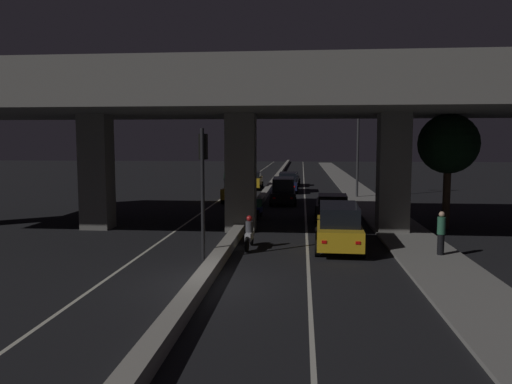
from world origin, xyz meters
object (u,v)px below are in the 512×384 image
object	(u,v)px
car_dark_green_third_oncoming	(233,173)
pedestrian_on_sidewalk	(441,233)
car_dark_blue_fourth	(288,182)
car_taxi_yellow_lead_oncoming	(239,190)
car_black_third	(283,190)
car_black_second	(332,207)
street_lamp	(354,134)
motorcycle_white_filtering_near	(249,235)
traffic_light_left_of_median	(203,171)
car_taxi_yellow_lead	(339,226)
motorcycle_blue_filtering_mid	(259,208)
car_black_fifth	(291,179)
car_taxi_yellow_second_oncoming	(252,180)

from	to	relation	value
car_dark_green_third_oncoming	pedestrian_on_sidewalk	xyz separation A→B (m)	(13.30, -38.28, 0.16)
car_dark_blue_fourth	car_taxi_yellow_lead_oncoming	bearing A→B (deg)	155.34
car_black_third	car_black_second	bearing A→B (deg)	-159.27
street_lamp	motorcycle_white_filtering_near	distance (m)	20.91
car_dark_green_third_oncoming	pedestrian_on_sidewalk	size ratio (longest dim) A/B	2.69
traffic_light_left_of_median	car_taxi_yellow_lead_oncoming	bearing A→B (deg)	93.15
traffic_light_left_of_median	pedestrian_on_sidewalk	size ratio (longest dim) A/B	2.94
car_taxi_yellow_lead	car_taxi_yellow_lead_oncoming	bearing A→B (deg)	23.09
motorcycle_blue_filtering_mid	car_black_fifth	bearing A→B (deg)	0.90
car_taxi_yellow_second_oncoming	car_taxi_yellow_lead_oncoming	bearing A→B (deg)	-0.36
traffic_light_left_of_median	car_dark_green_third_oncoming	bearing A→B (deg)	96.28
pedestrian_on_sidewalk	car_black_second	bearing A→B (deg)	111.72
car_taxi_yellow_lead	car_taxi_yellow_second_oncoming	size ratio (longest dim) A/B	1.04
car_taxi_yellow_lead_oncoming	car_black_third	bearing A→B (deg)	77.43
car_dark_green_third_oncoming	car_dark_blue_fourth	bearing A→B (deg)	24.05
traffic_light_left_of_median	car_dark_blue_fourth	xyz separation A→B (m)	(2.45, 25.90, -2.45)
motorcycle_white_filtering_near	pedestrian_on_sidewalk	bearing A→B (deg)	-94.71
car_black_second	street_lamp	bearing A→B (deg)	-9.20
street_lamp	car_black_second	distance (m)	12.44
car_black_fifth	car_dark_green_third_oncoming	xyz separation A→B (m)	(-6.89, 7.22, 0.08)
traffic_light_left_of_median	pedestrian_on_sidewalk	bearing A→B (deg)	6.72
car_taxi_yellow_lead	car_dark_green_third_oncoming	distance (m)	38.20
traffic_light_left_of_median	street_lamp	world-z (taller)	street_lamp
motorcycle_blue_filtering_mid	pedestrian_on_sidewalk	world-z (taller)	pedestrian_on_sidewalk
car_dark_blue_fourth	car_taxi_yellow_second_oncoming	size ratio (longest dim) A/B	1.08
traffic_light_left_of_median	street_lamp	size ratio (longest dim) A/B	0.57
street_lamp	car_dark_green_third_oncoming	size ratio (longest dim) A/B	1.92
car_taxi_yellow_lead_oncoming	motorcycle_blue_filtering_mid	xyz separation A→B (m)	(2.23, -8.12, -0.31)
car_taxi_yellow_lead_oncoming	car_taxi_yellow_second_oncoming	bearing A→B (deg)	-177.33
car_black_second	car_black_fifth	distance (m)	22.27
motorcycle_blue_filtering_mid	car_black_second	bearing A→B (deg)	-89.69
car_dark_blue_fourth	pedestrian_on_sidewalk	xyz separation A→B (m)	(6.52, -24.84, 0.07)
car_black_fifth	motorcycle_blue_filtering_mid	world-z (taller)	car_black_fifth
car_dark_green_third_oncoming	car_taxi_yellow_lead	bearing A→B (deg)	11.73
car_black_second	motorcycle_white_filtering_near	bearing A→B (deg)	156.24
street_lamp	car_taxi_yellow_lead_oncoming	bearing A→B (deg)	-160.81
car_black_second	car_taxi_yellow_lead_oncoming	bearing A→B (deg)	39.38
pedestrian_on_sidewalk	motorcycle_blue_filtering_mid	bearing A→B (deg)	129.94
street_lamp	car_taxi_yellow_lead	size ratio (longest dim) A/B	1.86
car_black_second	pedestrian_on_sidewalk	distance (m)	9.65
street_lamp	car_taxi_yellow_second_oncoming	bearing A→B (deg)	141.47
car_dark_blue_fourth	car_black_fifth	size ratio (longest dim) A/B	1.17
car_taxi_yellow_lead	car_taxi_yellow_lead_oncoming	xyz separation A→B (m)	(-6.21, 16.10, -0.07)
car_black_third	car_black_fifth	bearing A→B (deg)	-2.20
car_black_second	car_taxi_yellow_second_oncoming	bearing A→B (deg)	21.39
car_black_second	car_taxi_yellow_lead_oncoming	size ratio (longest dim) A/B	0.94
car_black_second	traffic_light_left_of_median	bearing A→B (deg)	153.75
street_lamp	car_black_second	size ratio (longest dim) A/B	2.02
street_lamp	car_black_third	distance (m)	7.79
car_black_second	car_taxi_yellow_lead_oncoming	xyz separation A→B (m)	(-6.42, 8.42, 0.12)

